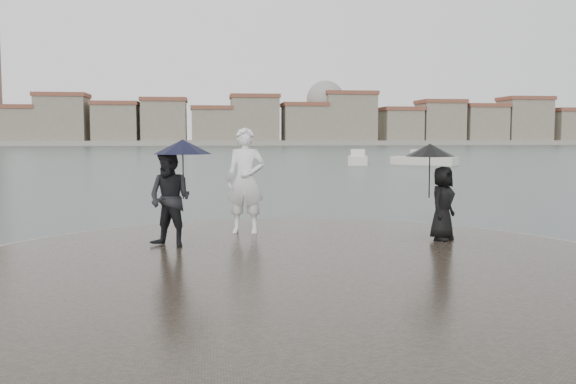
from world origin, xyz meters
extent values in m
plane|color=#2B3835|center=(0.00, 0.00, 0.00)|extent=(400.00, 400.00, 0.00)
cylinder|color=gray|center=(0.00, 3.50, 0.16)|extent=(12.50, 12.50, 0.32)
cylinder|color=#2D261E|center=(0.00, 3.50, 0.18)|extent=(11.90, 11.90, 0.36)
imported|color=white|center=(-0.63, 7.12, 1.50)|extent=(0.94, 0.73, 2.28)
imported|color=black|center=(-2.16, 5.60, 1.28)|extent=(1.12, 1.05, 1.83)
cylinder|color=black|center=(-1.91, 5.70, 1.71)|extent=(0.02, 0.02, 0.90)
cone|color=black|center=(-1.91, 5.70, 2.26)|extent=(1.14, 1.14, 0.28)
imported|color=black|center=(3.26, 5.66, 1.11)|extent=(0.85, 0.86, 1.50)
cylinder|color=black|center=(3.01, 5.76, 1.66)|extent=(0.02, 0.02, 0.90)
cone|color=black|center=(3.01, 5.76, 2.18)|extent=(0.99, 0.99, 0.26)
cube|color=gray|center=(0.00, 163.00, 0.60)|extent=(260.00, 20.00, 1.20)
cube|color=gray|center=(-48.00, 160.00, 4.50)|extent=(10.00, 10.00, 9.00)
cube|color=brown|center=(-48.00, 160.00, 9.50)|extent=(10.60, 10.60, 1.00)
cube|color=gray|center=(-37.00, 160.00, 6.00)|extent=(12.00, 10.00, 12.00)
cube|color=brown|center=(-37.00, 160.00, 12.50)|extent=(12.60, 10.60, 1.00)
cube|color=gray|center=(-24.00, 160.00, 5.00)|extent=(11.00, 10.00, 10.00)
cube|color=brown|center=(-24.00, 160.00, 10.50)|extent=(11.60, 10.60, 1.00)
cube|color=gray|center=(-12.00, 160.00, 5.50)|extent=(11.00, 10.00, 11.00)
cube|color=brown|center=(-12.00, 160.00, 11.50)|extent=(11.60, 10.60, 1.00)
cube|color=gray|center=(0.00, 160.00, 4.50)|extent=(10.00, 10.00, 9.00)
cube|color=brown|center=(0.00, 160.00, 9.50)|extent=(10.60, 10.60, 1.00)
cube|color=gray|center=(11.00, 160.00, 6.00)|extent=(12.00, 10.00, 12.00)
cube|color=brown|center=(11.00, 160.00, 12.50)|extent=(12.60, 10.60, 1.00)
cube|color=gray|center=(24.00, 160.00, 5.00)|extent=(11.00, 10.00, 10.00)
cube|color=brown|center=(24.00, 160.00, 10.50)|extent=(11.60, 10.60, 1.00)
cube|color=gray|center=(36.00, 160.00, 6.50)|extent=(13.00, 10.00, 13.00)
cube|color=brown|center=(36.00, 160.00, 13.50)|extent=(13.60, 10.60, 1.00)
cube|color=gray|center=(50.00, 160.00, 4.50)|extent=(10.00, 10.00, 9.00)
cube|color=brown|center=(50.00, 160.00, 9.50)|extent=(10.60, 10.60, 1.00)
cube|color=gray|center=(61.00, 160.00, 5.50)|extent=(11.00, 10.00, 11.00)
cube|color=brown|center=(61.00, 160.00, 11.50)|extent=(11.60, 10.60, 1.00)
cube|color=gray|center=(73.00, 160.00, 5.00)|extent=(11.00, 10.00, 10.00)
cube|color=brown|center=(73.00, 160.00, 10.50)|extent=(11.60, 10.60, 1.00)
cube|color=gray|center=(85.00, 160.00, 6.00)|extent=(12.00, 10.00, 12.00)
cube|color=brown|center=(85.00, 160.00, 12.50)|extent=(12.60, 10.60, 1.00)
cube|color=gray|center=(98.00, 160.00, 4.50)|extent=(10.00, 10.00, 9.00)
cube|color=brown|center=(98.00, 160.00, 9.50)|extent=(10.60, 10.60, 1.00)
sphere|color=gray|center=(30.00, 162.00, 12.00)|extent=(10.00, 10.00, 10.00)
cube|color=beige|center=(11.51, 47.47, 0.25)|extent=(2.83, 5.72, 0.90)
cube|color=beige|center=(11.51, 47.47, 0.85)|extent=(1.63, 2.22, 0.90)
cube|color=beige|center=(16.80, 45.62, 0.25)|extent=(5.16, 4.86, 0.90)
cube|color=beige|center=(16.80, 45.62, 0.85)|extent=(2.29, 2.23, 0.90)
camera|label=1|loc=(-1.46, -6.70, 2.47)|focal=40.00mm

